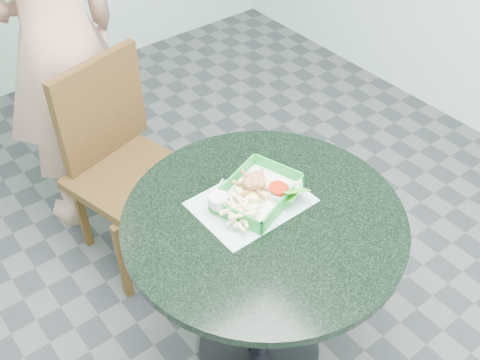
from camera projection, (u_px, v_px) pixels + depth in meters
floor at (259, 348)px, 2.31m from camera, size 4.00×5.00×0.02m
cafe_table at (263, 255)px, 1.92m from camera, size 0.92×0.92×0.75m
dining_chair at (119, 153)px, 2.41m from camera, size 0.45×0.45×0.93m
placemat at (251, 206)px, 1.86m from camera, size 0.37×0.28×0.00m
food_basket at (257, 199)px, 1.86m from camera, size 0.27×0.20×0.06m
crab_sandwich at (256, 187)px, 1.85m from camera, size 0.12×0.12×0.07m
fries_pile at (229, 205)px, 1.80m from camera, size 0.15×0.16×0.05m
sauce_ramekin at (215, 195)px, 1.82m from camera, size 0.06×0.06×0.04m
garnish_cup at (281, 201)px, 1.82m from camera, size 0.11×0.11×0.04m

